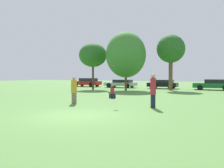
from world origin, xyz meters
The scene contains 12 objects.
ground_plane centered at (0.00, 0.00, 0.00)m, with size 120.00×120.00×0.00m, color #54843D.
person_thrower centered at (-2.78, 3.61, 0.84)m, with size 0.36×0.36×1.68m.
person_catcher centered at (2.23, 3.92, 0.96)m, with size 0.31×0.31×1.85m.
frisbee centered at (-0.24, 3.98, 2.34)m, with size 0.25×0.25×0.04m.
bystander_sitting centered at (-2.35, 7.96, 0.41)m, with size 0.41×0.34×1.00m.
tree_0 centered at (-9.95, 17.29, 4.25)m, with size 3.47×3.47×5.75m.
tree_1 centered at (-5.42, 17.23, 4.12)m, with size 4.63×4.63×6.77m.
tree_2 centered at (-0.85, 19.84, 4.78)m, with size 3.28×3.28×6.49m.
parked_car_red centered at (-14.50, 22.81, 0.69)m, with size 4.48×2.12×1.30m.
parked_car_silver centered at (-8.57, 22.56, 0.61)m, with size 4.52×2.21×1.13m.
parked_car_black centered at (-2.56, 22.78, 0.61)m, with size 3.88×2.12×1.16m.
parked_car_green centered at (3.58, 22.80, 0.66)m, with size 4.50×2.13×1.26m.
Camera 1 is at (6.37, -8.78, 1.78)m, focal length 39.32 mm.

